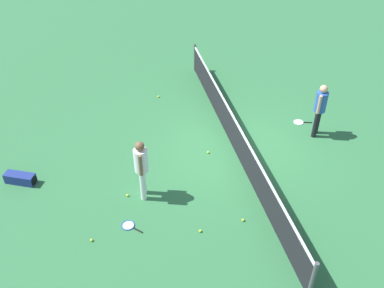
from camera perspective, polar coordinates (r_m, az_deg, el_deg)
ground_plane at (r=12.50m, az=5.61°, el=-0.55°), size 40.00×40.00×0.00m
court_net at (r=12.20m, az=5.74°, el=1.31°), size 10.09×0.09×1.07m
player_near_side at (r=10.34m, az=-6.79°, el=-2.83°), size 0.53×0.39×1.70m
player_far_side at (r=12.96m, az=16.76°, el=4.85°), size 0.48×0.48×1.70m
tennis_racket_near_player at (r=10.32m, az=-8.42°, el=-10.76°), size 0.53×0.53×0.03m
tennis_racket_far_player at (r=13.92m, az=14.16°, el=2.85°), size 0.39×0.61×0.03m
tennis_ball_near_player at (r=10.17m, az=-13.29°, el=-12.40°), size 0.07×0.07×0.07m
tennis_ball_by_net at (r=11.02m, az=-8.63°, el=-6.80°), size 0.07×0.07×0.07m
tennis_ball_midcourt at (r=12.24m, az=2.18°, el=-1.11°), size 0.07×0.07×0.07m
tennis_ball_baseline at (r=14.83m, az=-4.51°, el=6.34°), size 0.07×0.07×0.07m
tennis_ball_stray_left at (r=10.09m, az=1.12°, el=-11.54°), size 0.07×0.07×0.07m
tennis_ball_stray_right at (r=10.38m, az=6.85°, el=-10.05°), size 0.07×0.07×0.07m
equipment_bag at (r=12.06m, az=-21.84°, el=-4.31°), size 0.59×0.84×0.28m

